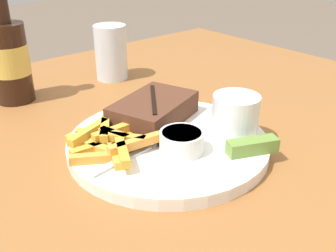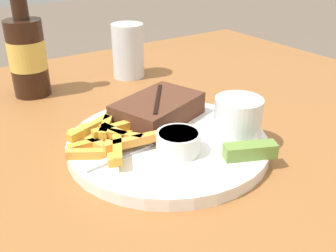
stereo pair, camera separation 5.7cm
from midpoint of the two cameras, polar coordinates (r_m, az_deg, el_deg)
The scene contains 11 objects.
dining_table at distance 0.63m, azimuth 2.62°, elevation -9.78°, with size 1.21×1.09×0.75m.
dinner_plate at distance 0.58m, azimuth 2.80°, elevation -2.62°, with size 0.30×0.30×0.02m.
steak_portion at distance 0.63m, azimuth 1.13°, elevation 2.38°, with size 0.16×0.13×0.04m.
fries_pile at distance 0.56m, azimuth -5.64°, elevation -1.65°, with size 0.14×0.14×0.02m.
coleslaw_cup at distance 0.59m, azimuth 12.89°, elevation 1.46°, with size 0.07×0.07×0.06m.
dipping_sauce_cup at distance 0.54m, azimuth 4.56°, elevation -2.32°, with size 0.06×0.06×0.03m.
pickle_spear at distance 0.54m, azimuth 14.81°, elevation -3.59°, with size 0.07×0.05×0.02m.
fork_utensil at distance 0.54m, azimuth -3.35°, elevation -4.23°, with size 0.13×0.03×0.00m.
knife_utensil at distance 0.60m, azimuth -0.31°, elevation -0.56°, with size 0.04×0.17×0.01m.
beer_bottle at distance 0.79m, azimuth -17.86°, elevation 10.04°, with size 0.07×0.07×0.24m.
drinking_glass at distance 0.87m, azimuth -3.92°, elevation 10.80°, with size 0.07×0.07×0.12m.
Camera 2 is at (-0.29, -0.42, 1.05)m, focal length 42.00 mm.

